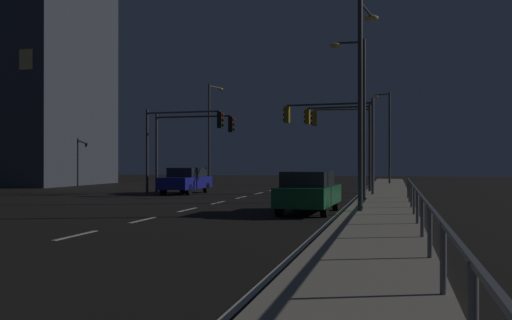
% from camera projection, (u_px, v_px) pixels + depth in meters
% --- Properties ---
extents(ground_plane, '(112.00, 112.00, 0.00)m').
position_uv_depth(ground_plane, '(191.00, 209.00, 22.79)').
color(ground_plane, black).
rests_on(ground_plane, ground).
extents(sidewalk_right, '(2.56, 77.00, 0.14)m').
position_uv_depth(sidewalk_right, '(381.00, 211.00, 20.96)').
color(sidewalk_right, '#9E937F').
rests_on(sidewalk_right, ground).
extents(lane_markings_center, '(0.14, 50.00, 0.01)m').
position_uv_depth(lane_markings_center, '(218.00, 203.00, 26.19)').
color(lane_markings_center, silver).
rests_on(lane_markings_center, ground).
extents(lane_edge_line, '(0.14, 53.00, 0.01)m').
position_uv_depth(lane_edge_line, '(350.00, 203.00, 26.18)').
color(lane_edge_line, silver).
rests_on(lane_edge_line, ground).
extents(car, '(1.99, 4.47, 1.57)m').
position_uv_depth(car, '(309.00, 191.00, 20.87)').
color(car, '#14592D').
rests_on(car, ground).
extents(car_oncoming, '(1.95, 4.45, 1.57)m').
position_uv_depth(car_oncoming, '(186.00, 180.00, 33.75)').
color(car_oncoming, navy).
rests_on(car_oncoming, ground).
extents(traffic_light_mid_right, '(4.28, 0.65, 5.45)m').
position_uv_depth(traffic_light_mid_right, '(341.00, 129.00, 34.91)').
color(traffic_light_mid_right, '#2D3033').
rests_on(traffic_light_mid_right, sidewalk_right).
extents(traffic_light_near_left, '(5.13, 0.53, 5.17)m').
position_uv_depth(traffic_light_near_left, '(181.00, 132.00, 33.72)').
color(traffic_light_near_left, '#38383D').
rests_on(traffic_light_near_left, ground).
extents(traffic_light_mid_left, '(3.63, 0.76, 5.23)m').
position_uv_depth(traffic_light_mid_left, '(344.00, 131.00, 34.02)').
color(traffic_light_mid_left, '#2D3033').
rests_on(traffic_light_mid_left, sidewalk_right).
extents(traffic_light_near_right, '(5.25, 0.34, 4.98)m').
position_uv_depth(traffic_light_near_right, '(192.00, 135.00, 34.63)').
color(traffic_light_near_right, '#38383D').
rests_on(traffic_light_near_right, ground).
extents(traffic_light_far_right, '(5.20, 0.64, 5.28)m').
position_uv_depth(traffic_light_far_right, '(332.00, 126.00, 31.42)').
color(traffic_light_far_right, '#4C4C51').
rests_on(traffic_light_far_right, sidewalk_right).
extents(street_lamp_median, '(1.60, 0.85, 7.60)m').
position_uv_depth(street_lamp_median, '(387.00, 129.00, 46.70)').
color(street_lamp_median, '#38383D').
rests_on(street_lamp_median, sidewalk_right).
extents(street_lamp_mid_block, '(0.69, 2.20, 7.72)m').
position_uv_depth(street_lamp_mid_block, '(362.00, 84.00, 20.59)').
color(street_lamp_mid_block, '#2D3033').
rests_on(street_lamp_mid_block, sidewalk_right).
extents(street_lamp_across_street, '(1.74, 0.36, 7.67)m').
position_uv_depth(street_lamp_across_street, '(359.00, 104.00, 26.76)').
color(street_lamp_across_street, '#2D3033').
rests_on(street_lamp_across_street, sidewalk_right).
extents(street_lamp_far_end, '(0.83, 1.71, 8.35)m').
position_uv_depth(street_lamp_far_end, '(211.00, 126.00, 46.28)').
color(street_lamp_far_end, '#2D3033').
rests_on(street_lamp_far_end, ground).
extents(barrier_fence, '(0.09, 26.73, 0.98)m').
position_uv_depth(barrier_fence, '(420.00, 202.00, 14.69)').
color(barrier_fence, '#59595E').
rests_on(barrier_fence, sidewalk_right).
extents(building_distant, '(14.51, 11.26, 20.21)m').
position_uv_depth(building_distant, '(9.00, 66.00, 47.65)').
color(building_distant, '#3D424C').
rests_on(building_distant, ground).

